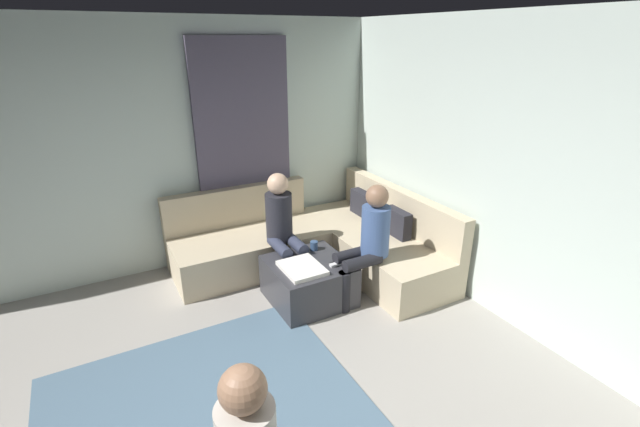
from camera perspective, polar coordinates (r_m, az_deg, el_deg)
wall_back at (r=3.96m, az=29.21°, el=2.35°), size 6.00×0.12×2.70m
wall_left at (r=5.02m, az=-24.41°, el=6.88°), size 0.12×6.00×2.70m
curtain_panel at (r=5.19m, az=-9.74°, el=7.86°), size 0.06×1.10×2.50m
sectional_couch at (r=5.09m, az=0.01°, el=-3.77°), size 2.10×2.55×0.87m
ottoman at (r=4.47m, az=-1.49°, el=-8.74°), size 0.76×0.76×0.42m
folded_blanket at (r=4.23m, az=-2.34°, el=-7.07°), size 0.44×0.36×0.04m
coffee_mug at (r=4.59m, az=-0.78°, el=-4.19°), size 0.08×0.08×0.10m
game_remote at (r=4.31m, az=2.20°, el=-6.56°), size 0.05×0.15×0.02m
person_on_couch_back at (r=4.30m, az=6.09°, el=-3.39°), size 0.30×0.60×1.20m
person_on_couch_side at (r=4.60m, az=-4.82°, el=-1.60°), size 0.60×0.30×1.20m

